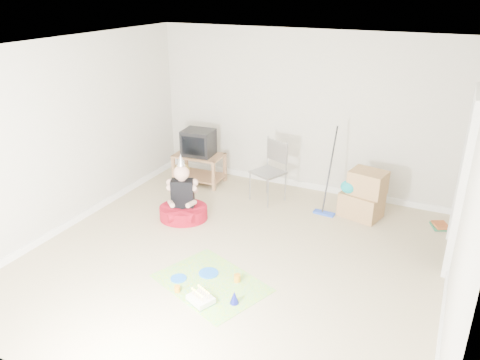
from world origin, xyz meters
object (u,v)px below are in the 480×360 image
at_px(tv_stand, 199,166).
at_px(folding_chair, 268,172).
at_px(seated_woman, 183,205).
at_px(crt_tv, 198,142).
at_px(cardboard_boxes, 363,195).
at_px(birthday_cake, 201,300).

xyz_separation_m(tv_stand, folding_chair, (1.35, -0.17, 0.18)).
bearing_deg(tv_stand, seated_woman, -69.96).
xyz_separation_m(crt_tv, seated_woman, (0.47, -1.29, -0.51)).
height_order(cardboard_boxes, birthday_cake, cardboard_boxes).
distance_m(tv_stand, cardboard_boxes, 2.83).
xyz_separation_m(folding_chair, birthday_cake, (0.34, -2.74, -0.44)).
height_order(crt_tv, seated_woman, seated_woman).
bearing_deg(cardboard_boxes, tv_stand, 178.39).
xyz_separation_m(seated_woman, birthday_cake, (1.22, -1.61, -0.18)).
bearing_deg(seated_woman, birthday_cake, -52.94).
relative_size(tv_stand, folding_chair, 0.85).
relative_size(seated_woman, birthday_cake, 3.08).
height_order(folding_chair, cardboard_boxes, folding_chair).
relative_size(crt_tv, folding_chair, 0.51).
bearing_deg(seated_woman, tv_stand, 110.04).
bearing_deg(seated_woman, folding_chair, 52.19).
distance_m(tv_stand, crt_tv, 0.43).
bearing_deg(tv_stand, birthday_cake, -59.83).
distance_m(seated_woman, birthday_cake, 2.03).
xyz_separation_m(crt_tv, birthday_cake, (1.69, -2.90, -0.69)).
bearing_deg(cardboard_boxes, folding_chair, -176.68).
distance_m(tv_stand, birthday_cake, 3.37).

